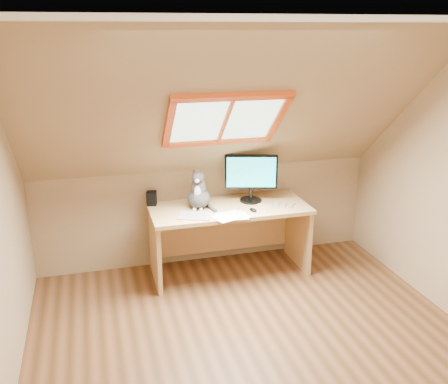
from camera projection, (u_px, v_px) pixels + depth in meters
name	position (u px, v px, depth m)	size (l,w,h in m)	color
ground	(261.00, 355.00, 3.79)	(3.50, 3.50, 0.00)	brown
room_shell	(271.00, 178.00, 3.25)	(3.52, 3.52, 2.41)	tan
desk	(227.00, 225.00, 4.99)	(1.54, 0.68, 0.70)	tan
monitor	(251.00, 175.00, 4.92)	(0.51, 0.22, 0.48)	black
cat	(199.00, 193.00, 4.79)	(0.29, 0.32, 0.41)	#45413D
desk_speaker	(152.00, 198.00, 4.89)	(0.09, 0.09, 0.14)	black
graphics_tablet	(195.00, 216.00, 4.61)	(0.30, 0.21, 0.01)	#B2B2B7
mouse	(253.00, 210.00, 4.74)	(0.05, 0.09, 0.03)	black
papers	(228.00, 216.00, 4.60)	(0.35, 0.30, 0.01)	white
cables	(274.00, 206.00, 4.86)	(0.51, 0.26, 0.01)	silver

